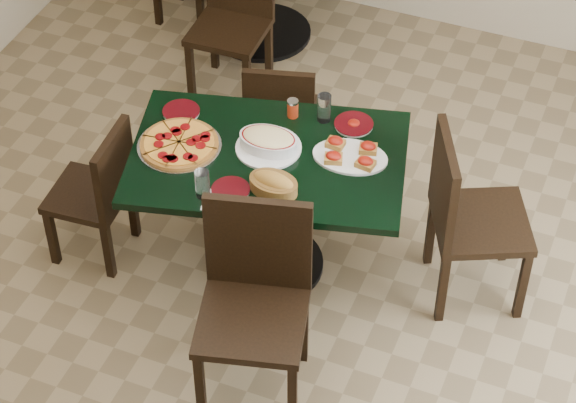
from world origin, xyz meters
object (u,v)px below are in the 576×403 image
at_px(chair_right, 464,211).
at_px(bread_basket, 273,184).
at_px(back_chair_near, 234,13).
at_px(main_table, 268,184).
at_px(bruschetta_platter, 350,154).
at_px(chair_near, 255,291).
at_px(chair_far, 281,116).
at_px(pepperoni_pizza, 179,144).
at_px(chair_left, 100,189).
at_px(lasagna_casserole, 268,141).

height_order(chair_right, bread_basket, chair_right).
bearing_deg(back_chair_near, main_table, -61.85).
xyz_separation_m(main_table, back_chair_near, (-0.78, 1.35, -0.07)).
relative_size(back_chair_near, bruschetta_platter, 2.35).
bearing_deg(bread_basket, chair_near, -72.32).
bearing_deg(back_chair_near, chair_far, -52.21).
relative_size(bread_basket, bruschetta_platter, 0.65).
bearing_deg(bread_basket, main_table, 124.61).
relative_size(chair_near, pepperoni_pizza, 2.50).
bearing_deg(chair_left, lasagna_casserole, 104.05).
bearing_deg(bread_basket, back_chair_near, 125.60).
bearing_deg(bruschetta_platter, chair_left, -169.93).
bearing_deg(chair_far, chair_right, 142.86).
xyz_separation_m(chair_near, pepperoni_pizza, (-0.62, 0.56, 0.20)).
relative_size(chair_far, chair_near, 0.79).
xyz_separation_m(pepperoni_pizza, bread_basket, (0.53, -0.11, 0.02)).
bearing_deg(lasagna_casserole, chair_near, -74.25).
bearing_deg(lasagna_casserole, pepperoni_pizza, -161.92).
xyz_separation_m(chair_far, pepperoni_pizza, (-0.22, -0.74, 0.33)).
xyz_separation_m(main_table, bread_basket, (0.12, -0.21, 0.22)).
bearing_deg(chair_far, pepperoni_pizza, 58.55).
bearing_deg(chair_far, bruschetta_platter, 121.92).
bearing_deg(main_table, chair_right, -1.70).
xyz_separation_m(chair_near, back_chair_near, (-0.99, 2.00, -0.07)).
bearing_deg(back_chair_near, chair_near, -65.60).
height_order(chair_left, back_chair_near, back_chair_near).
xyz_separation_m(chair_near, bread_basket, (-0.09, 0.45, 0.22)).
bearing_deg(main_table, chair_near, -86.13).
distance_m(main_table, bruschetta_platter, 0.44).
height_order(chair_near, chair_left, chair_near).
relative_size(chair_left, bread_basket, 3.22).
distance_m(chair_right, bruschetta_platter, 0.61).
bearing_deg(main_table, bread_basket, -75.01).
height_order(chair_near, pepperoni_pizza, chair_near).
xyz_separation_m(chair_near, lasagna_casserole, (-0.23, 0.70, 0.23)).
xyz_separation_m(pepperoni_pizza, bruschetta_platter, (0.77, 0.23, 0.01)).
distance_m(chair_right, pepperoni_pizza, 1.38).
distance_m(chair_left, bread_basket, 0.99).
xyz_separation_m(chair_far, chair_near, (0.41, -1.30, 0.13)).
xyz_separation_m(bread_basket, bruschetta_platter, (0.25, 0.34, -0.02)).
xyz_separation_m(chair_far, lasagna_casserole, (0.18, -0.60, 0.36)).
bearing_deg(back_chair_near, pepperoni_pizza, -77.60).
bearing_deg(bruschetta_platter, pepperoni_pizza, -169.83).
relative_size(chair_left, pepperoni_pizza, 1.98).
height_order(back_chair_near, lasagna_casserole, back_chair_near).
bearing_deg(chair_near, chair_left, 142.37).
distance_m(main_table, chair_right, 0.94).
relative_size(chair_far, lasagna_casserole, 2.54).
bearing_deg(pepperoni_pizza, chair_near, -41.87).
distance_m(chair_near, back_chair_near, 2.23).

